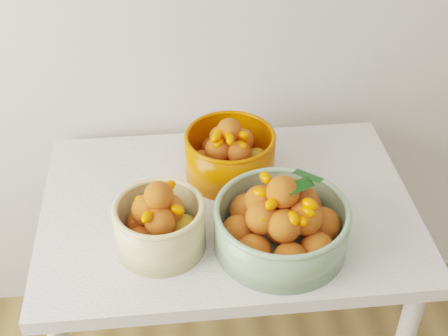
{
  "coord_description": "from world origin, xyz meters",
  "views": [
    {
      "loc": [
        -0.36,
        0.34,
        1.86
      ],
      "look_at": [
        -0.24,
        1.54,
        0.92
      ],
      "focal_mm": 50.0,
      "sensor_mm": 36.0,
      "label": 1
    }
  ],
  "objects_px": {
    "table": "(228,230)",
    "bowl_cream": "(160,224)",
    "bowl_orange": "(230,153)",
    "bowl_green": "(281,223)"
  },
  "relations": [
    {
      "from": "bowl_cream",
      "to": "table",
      "type": "bearing_deg",
      "value": 36.87
    },
    {
      "from": "table",
      "to": "bowl_cream",
      "type": "distance_m",
      "value": 0.28
    },
    {
      "from": "table",
      "to": "bowl_green",
      "type": "bearing_deg",
      "value": -55.89
    },
    {
      "from": "bowl_cream",
      "to": "bowl_green",
      "type": "distance_m",
      "value": 0.3
    },
    {
      "from": "bowl_orange",
      "to": "table",
      "type": "bearing_deg",
      "value": -98.18
    },
    {
      "from": "table",
      "to": "bowl_green",
      "type": "distance_m",
      "value": 0.26
    },
    {
      "from": "table",
      "to": "bowl_orange",
      "type": "xyz_separation_m",
      "value": [
        0.02,
        0.13,
        0.17
      ]
    },
    {
      "from": "bowl_cream",
      "to": "bowl_green",
      "type": "height_order",
      "value": "bowl_green"
    },
    {
      "from": "bowl_cream",
      "to": "bowl_orange",
      "type": "relative_size",
      "value": 1.06
    },
    {
      "from": "bowl_cream",
      "to": "bowl_green",
      "type": "relative_size",
      "value": 0.86
    }
  ]
}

